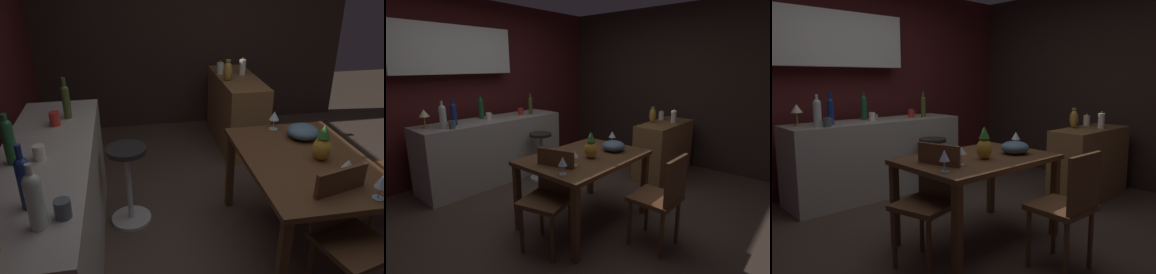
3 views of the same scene
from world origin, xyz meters
TOP-DOWN VIEW (x-y plane):
  - ground_plane at (0.00, 0.00)m, footprint 9.00×9.00m
  - wall_kitchen_back at (-0.06, 2.08)m, footprint 5.20×0.33m
  - wall_side_right at (2.55, 0.30)m, footprint 0.10×4.40m
  - dining_table at (-0.07, -0.24)m, footprint 1.27×0.88m
  - kitchen_counter at (-0.01, 1.55)m, footprint 2.10×0.60m
  - sideboard_cabinet at (1.76, -0.27)m, footprint 1.10×0.44m
  - chair_near_window at (-0.61, -0.28)m, footprint 0.49×0.49m
  - chair_by_doorway at (0.03, -1.06)m, footprint 0.41×0.41m
  - bar_stool at (0.44, 1.03)m, footprint 0.34×0.34m
  - wine_glass_left at (-0.37, -0.36)m, footprint 0.08×0.08m
  - wine_glass_right at (0.48, -0.20)m, footprint 0.08×0.08m
  - wine_glass_center at (-0.61, -0.44)m, footprint 0.08×0.08m
  - pineapple_centerpiece at (-0.09, -0.33)m, footprint 0.13×0.13m
  - fruit_bowl at (0.27, -0.36)m, footprint 0.25×0.25m
  - wine_bottle_clear at (-0.75, 1.44)m, footprint 0.08×0.08m
  - wine_bottle_cobalt at (-0.57, 1.52)m, footprint 0.07×0.07m
  - wine_bottle_olive at (0.63, 1.45)m, footprint 0.06×0.06m
  - wine_bottle_green at (-0.07, 1.70)m, footprint 0.07×0.07m
  - cup_slate at (-0.69, 1.34)m, footprint 0.12×0.08m
  - cup_red at (0.50, 1.53)m, footprint 0.11×0.08m
  - cup_white at (-0.05, 1.55)m, footprint 0.11×0.07m
  - counter_lamp at (-0.89, 1.62)m, footprint 0.12×0.12m
  - pillar_candle_tall at (1.85, -0.35)m, footprint 0.07×0.07m
  - pillar_candle_short at (1.94, -0.11)m, footprint 0.08×0.08m
  - vase_brass at (1.64, -0.12)m, footprint 0.10×0.10m

SIDE VIEW (x-z plane):
  - ground_plane at x=0.00m, z-range 0.00..0.00m
  - bar_stool at x=0.44m, z-range 0.02..0.71m
  - sideboard_cabinet at x=1.76m, z-range 0.00..0.82m
  - kitchen_counter at x=-0.01m, z-range 0.00..0.90m
  - chair_by_doorway at x=0.03m, z-range 0.06..0.94m
  - chair_near_window at x=-0.61m, z-range 0.05..0.96m
  - dining_table at x=-0.07m, z-range 0.28..1.02m
  - fruit_bowl at x=0.27m, z-range 0.74..0.85m
  - wine_glass_left at x=-0.37m, z-range 0.78..0.92m
  - wine_glass_center at x=-0.61m, z-range 0.77..0.93m
  - wine_glass_right at x=0.48m, z-range 0.78..0.93m
  - pineapple_centerpiece at x=-0.09m, z-range 0.72..0.99m
  - pillar_candle_short at x=1.94m, z-range 0.81..0.96m
  - pillar_candle_tall at x=1.85m, z-range 0.81..1.01m
  - vase_brass at x=1.64m, z-range 0.81..1.05m
  - cup_slate at x=-0.69m, z-range 0.90..1.00m
  - cup_white at x=-0.05m, z-range 0.90..1.00m
  - cup_red at x=0.50m, z-range 0.90..1.01m
  - wine_bottle_olive at x=0.63m, z-range 0.89..1.21m
  - wine_bottle_clear at x=-0.75m, z-range 0.89..1.22m
  - wine_bottle_cobalt at x=-0.57m, z-range 0.88..1.23m
  - wine_bottle_green at x=-0.07m, z-range 0.90..1.22m
  - counter_lamp at x=-0.89m, z-range 0.95..1.18m
  - wall_side_right at x=2.55m, z-range 0.00..2.60m
  - wall_kitchen_back at x=-0.06m, z-range 0.11..2.71m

